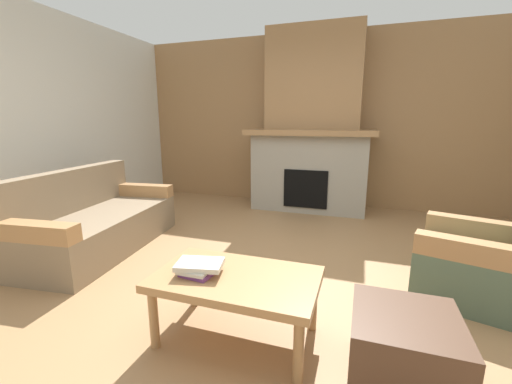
{
  "coord_description": "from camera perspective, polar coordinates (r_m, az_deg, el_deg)",
  "views": [
    {
      "loc": [
        0.78,
        -2.35,
        1.35
      ],
      "look_at": [
        -0.29,
        0.84,
        0.61
      ],
      "focal_mm": 22.47,
      "sensor_mm": 36.0,
      "label": 1
    }
  ],
  "objects": [
    {
      "name": "ottoman",
      "position": [
        1.98,
        24.72,
        -24.31
      ],
      "size": [
        0.52,
        0.52,
        0.4
      ],
      "primitive_type": "cube",
      "color": "#4C3323",
      "rests_on": "ground"
    },
    {
      "name": "armchair",
      "position": [
        3.04,
        35.12,
        -10.21
      ],
      "size": [
        0.94,
        0.94,
        0.85
      ],
      "color": "#4C604C",
      "rests_on": "ground"
    },
    {
      "name": "coffee_table",
      "position": [
        2.05,
        -3.53,
        -15.93
      ],
      "size": [
        1.0,
        0.6,
        0.43
      ],
      "color": "#A87A4C",
      "rests_on": "ground"
    },
    {
      "name": "book_stack_near_edge",
      "position": [
        2.05,
        -10.12,
        -13.05
      ],
      "size": [
        0.31,
        0.24,
        0.08
      ],
      "color": "#7A3D84",
      "rests_on": "coffee_table"
    },
    {
      "name": "ground",
      "position": [
        2.82,
        0.21,
        -16.16
      ],
      "size": [
        9.0,
        9.0,
        0.0
      ],
      "primitive_type": "plane",
      "color": "#9E754C"
    },
    {
      "name": "couch",
      "position": [
        3.86,
        -26.69,
        -4.9
      ],
      "size": [
        1.05,
        1.89,
        0.85
      ],
      "color": "#847056",
      "rests_on": "ground"
    },
    {
      "name": "fireplace",
      "position": [
        5.03,
        9.86,
        10.16
      ],
      "size": [
        1.9,
        0.82,
        2.7
      ],
      "color": "gray",
      "rests_on": "ground"
    },
    {
      "name": "wall_back_wood_panel",
      "position": [
        5.4,
        10.57,
        12.26
      ],
      "size": [
        6.0,
        0.12,
        2.7
      ],
      "primitive_type": "cube",
      "color": "#997047",
      "rests_on": "ground"
    }
  ]
}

